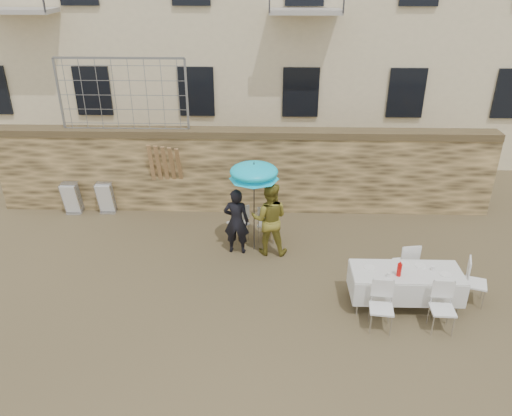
{
  "coord_description": "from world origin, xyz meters",
  "views": [
    {
      "loc": [
        0.67,
        -7.26,
        6.11
      ],
      "look_at": [
        0.4,
        2.2,
        1.4
      ],
      "focal_mm": 35.0,
      "sensor_mm": 36.0,
      "label": 1
    }
  ],
  "objects_px": {
    "banquet_table": "(407,273)",
    "chair_stack_left": "(73,196)",
    "soda_bottle": "(399,270)",
    "couple_chair_left": "(238,222)",
    "man_suit": "(236,221)",
    "table_chair_side": "(476,282)",
    "woman_dress": "(269,219)",
    "table_chair_front_left": "(382,308)",
    "table_chair_front_right": "(443,309)",
    "umbrella": "(254,174)",
    "chair_stack_right": "(107,196)",
    "table_chair_back": "(406,262)",
    "couple_chair_right": "(267,222)"
  },
  "relations": [
    {
      "from": "table_chair_front_right",
      "to": "couple_chair_left",
      "type": "bearing_deg",
      "value": 143.32
    },
    {
      "from": "umbrella",
      "to": "table_chair_front_right",
      "type": "relative_size",
      "value": 2.11
    },
    {
      "from": "chair_stack_right",
      "to": "chair_stack_left",
      "type": "bearing_deg",
      "value": 180.0
    },
    {
      "from": "couple_chair_left",
      "to": "chair_stack_left",
      "type": "relative_size",
      "value": 1.04
    },
    {
      "from": "man_suit",
      "to": "couple_chair_right",
      "type": "relative_size",
      "value": 1.65
    },
    {
      "from": "soda_bottle",
      "to": "table_chair_front_left",
      "type": "height_order",
      "value": "soda_bottle"
    },
    {
      "from": "man_suit",
      "to": "table_chair_side",
      "type": "distance_m",
      "value": 5.14
    },
    {
      "from": "banquet_table",
      "to": "chair_stack_left",
      "type": "distance_m",
      "value": 8.79
    },
    {
      "from": "man_suit",
      "to": "couple_chair_left",
      "type": "distance_m",
      "value": 0.63
    },
    {
      "from": "chair_stack_left",
      "to": "chair_stack_right",
      "type": "height_order",
      "value": "same"
    },
    {
      "from": "umbrella",
      "to": "table_chair_side",
      "type": "xyz_separation_m",
      "value": [
        4.4,
        -1.91,
        -1.43
      ]
    },
    {
      "from": "man_suit",
      "to": "table_chair_side",
      "type": "relative_size",
      "value": 1.65
    },
    {
      "from": "umbrella",
      "to": "soda_bottle",
      "type": "relative_size",
      "value": 7.8
    },
    {
      "from": "umbrella",
      "to": "table_chair_back",
      "type": "xyz_separation_m",
      "value": [
        3.2,
        -1.21,
        -1.43
      ]
    },
    {
      "from": "table_chair_front_left",
      "to": "chair_stack_right",
      "type": "distance_m",
      "value": 7.88
    },
    {
      "from": "umbrella",
      "to": "table_chair_front_left",
      "type": "height_order",
      "value": "umbrella"
    },
    {
      "from": "table_chair_front_left",
      "to": "man_suit",
      "type": "bearing_deg",
      "value": 142.75
    },
    {
      "from": "soda_bottle",
      "to": "table_chair_side",
      "type": "distance_m",
      "value": 1.67
    },
    {
      "from": "banquet_table",
      "to": "table_chair_side",
      "type": "bearing_deg",
      "value": 4.09
    },
    {
      "from": "table_chair_back",
      "to": "man_suit",
      "type": "bearing_deg",
      "value": -26.22
    },
    {
      "from": "couple_chair_left",
      "to": "couple_chair_right",
      "type": "xyz_separation_m",
      "value": [
        0.7,
        0.0,
        0.0
      ]
    },
    {
      "from": "couple_chair_left",
      "to": "table_chair_back",
      "type": "height_order",
      "value": "same"
    },
    {
      "from": "woman_dress",
      "to": "umbrella",
      "type": "distance_m",
      "value": 1.1
    },
    {
      "from": "couple_chair_left",
      "to": "table_chair_front_right",
      "type": "relative_size",
      "value": 1.0
    },
    {
      "from": "table_chair_front_left",
      "to": "couple_chair_right",
      "type": "bearing_deg",
      "value": 129.46
    },
    {
      "from": "woman_dress",
      "to": "banquet_table",
      "type": "xyz_separation_m",
      "value": [
        2.65,
        -1.91,
        -0.14
      ]
    },
    {
      "from": "couple_chair_left",
      "to": "table_chair_front_left",
      "type": "distance_m",
      "value": 4.26
    },
    {
      "from": "table_chair_front_right",
      "to": "chair_stack_left",
      "type": "bearing_deg",
      "value": 154.03
    },
    {
      "from": "table_chair_front_left",
      "to": "chair_stack_left",
      "type": "bearing_deg",
      "value": 154.02
    },
    {
      "from": "couple_chair_left",
      "to": "table_chair_side",
      "type": "bearing_deg",
      "value": 116.47
    },
    {
      "from": "woman_dress",
      "to": "umbrella",
      "type": "bearing_deg",
      "value": -11.56
    },
    {
      "from": "man_suit",
      "to": "chair_stack_right",
      "type": "distance_m",
      "value": 4.11
    },
    {
      "from": "couple_chair_right",
      "to": "chair_stack_left",
      "type": "bearing_deg",
      "value": -5.98
    },
    {
      "from": "table_chair_front_left",
      "to": "table_chair_side",
      "type": "xyz_separation_m",
      "value": [
        2.0,
        0.85,
        0.0
      ]
    },
    {
      "from": "woman_dress",
      "to": "umbrella",
      "type": "relative_size",
      "value": 0.86
    },
    {
      "from": "banquet_table",
      "to": "table_chair_front_right",
      "type": "relative_size",
      "value": 2.19
    },
    {
      "from": "banquet_table",
      "to": "chair_stack_right",
      "type": "relative_size",
      "value": 2.28
    },
    {
      "from": "table_chair_back",
      "to": "soda_bottle",
      "type": "bearing_deg",
      "value": 58.08
    },
    {
      "from": "chair_stack_left",
      "to": "soda_bottle",
      "type": "bearing_deg",
      "value": -27.51
    },
    {
      "from": "woman_dress",
      "to": "couple_chair_left",
      "type": "xyz_separation_m",
      "value": [
        -0.75,
        0.55,
        -0.39
      ]
    },
    {
      "from": "table_chair_front_left",
      "to": "table_chair_back",
      "type": "xyz_separation_m",
      "value": [
        0.8,
        1.55,
        0.0
      ]
    },
    {
      "from": "banquet_table",
      "to": "table_chair_side",
      "type": "distance_m",
      "value": 1.43
    },
    {
      "from": "banquet_table",
      "to": "soda_bottle",
      "type": "bearing_deg",
      "value": -143.13
    },
    {
      "from": "table_chair_front_left",
      "to": "chair_stack_left",
      "type": "height_order",
      "value": "table_chair_front_left"
    },
    {
      "from": "woman_dress",
      "to": "table_chair_front_right",
      "type": "relative_size",
      "value": 1.81
    },
    {
      "from": "couple_chair_right",
      "to": "table_chair_side",
      "type": "distance_m",
      "value": 4.73
    },
    {
      "from": "umbrella",
      "to": "table_chair_side",
      "type": "relative_size",
      "value": 2.11
    },
    {
      "from": "table_chair_front_right",
      "to": "chair_stack_left",
      "type": "height_order",
      "value": "table_chair_front_right"
    },
    {
      "from": "table_chair_side",
      "to": "man_suit",
      "type": "bearing_deg",
      "value": 87.55
    },
    {
      "from": "couple_chair_left",
      "to": "banquet_table",
      "type": "bearing_deg",
      "value": 106.76
    }
  ]
}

